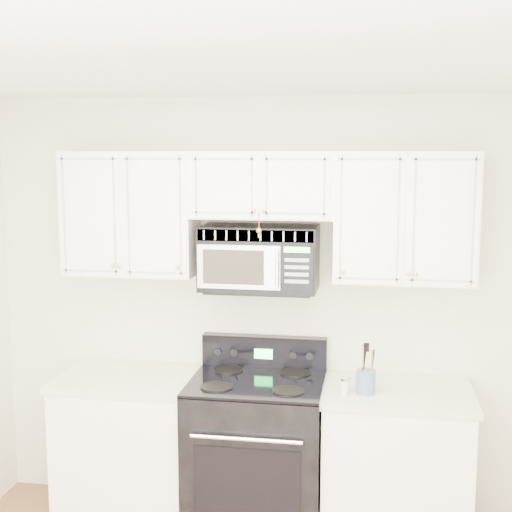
# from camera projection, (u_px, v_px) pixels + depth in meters

# --- Properties ---
(room) EXTENTS (3.51, 3.51, 2.61)m
(room) POSITION_uv_depth(u_px,v_px,m) (201.00, 404.00, 2.76)
(room) COLOR brown
(room) RESTS_ON ground
(base_cabinet_left) EXTENTS (0.86, 0.65, 0.92)m
(base_cabinet_left) POSITION_uv_depth(u_px,v_px,m) (133.00, 451.00, 4.42)
(base_cabinet_left) COLOR white
(base_cabinet_left) RESTS_ON ground
(base_cabinet_right) EXTENTS (0.86, 0.65, 0.92)m
(base_cabinet_right) POSITION_uv_depth(u_px,v_px,m) (395.00, 470.00, 4.16)
(base_cabinet_right) COLOR white
(base_cabinet_right) RESTS_ON ground
(range) EXTENTS (0.78, 0.71, 1.13)m
(range) POSITION_uv_depth(u_px,v_px,m) (257.00, 452.00, 4.26)
(range) COLOR black
(range) RESTS_ON ground
(upper_cabinets) EXTENTS (2.44, 0.37, 0.75)m
(upper_cabinets) POSITION_uv_depth(u_px,v_px,m) (264.00, 209.00, 4.21)
(upper_cabinets) COLOR white
(upper_cabinets) RESTS_ON ground
(microwave) EXTENTS (0.69, 0.40, 0.38)m
(microwave) POSITION_uv_depth(u_px,v_px,m) (259.00, 258.00, 4.25)
(microwave) COLOR black
(microwave) RESTS_ON ground
(utensil_crock) EXTENTS (0.11, 0.11, 0.29)m
(utensil_crock) POSITION_uv_depth(u_px,v_px,m) (366.00, 380.00, 4.00)
(utensil_crock) COLOR slate
(utensil_crock) RESTS_ON base_cabinet_right
(shaker_salt) EXTENTS (0.04, 0.04, 0.10)m
(shaker_salt) POSITION_uv_depth(u_px,v_px,m) (347.00, 384.00, 4.01)
(shaker_salt) COLOR silver
(shaker_salt) RESTS_ON base_cabinet_right
(shaker_pepper) EXTENTS (0.04, 0.04, 0.10)m
(shaker_pepper) POSITION_uv_depth(u_px,v_px,m) (345.00, 386.00, 3.98)
(shaker_pepper) COLOR silver
(shaker_pepper) RESTS_ON base_cabinet_right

